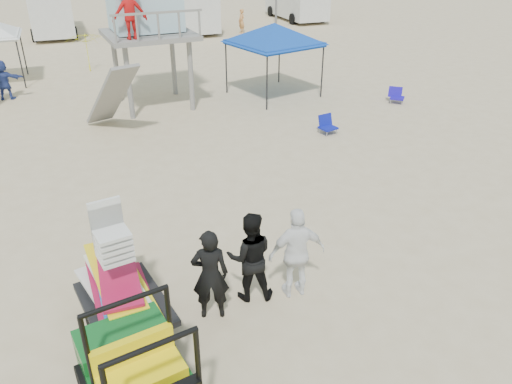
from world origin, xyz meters
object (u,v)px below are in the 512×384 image
object	(u,v)px
surf_trailer	(121,284)
canopy_blue	(274,27)
lifeguard_tower	(143,4)
man_left	(210,275)

from	to	relation	value
surf_trailer	canopy_blue	size ratio (longest dim) A/B	0.69
surf_trailer	lifeguard_tower	distance (m)	13.26
surf_trailer	man_left	distance (m)	1.54
man_left	canopy_blue	distance (m)	14.10
man_left	canopy_blue	xyz separation A→B (m)	(6.50, 12.36, 1.92)
surf_trailer	man_left	bearing A→B (deg)	-11.20
canopy_blue	man_left	bearing A→B (deg)	-117.73
surf_trailer	canopy_blue	world-z (taller)	canopy_blue
surf_trailer	man_left	xyz separation A→B (m)	(1.51, -0.30, 0.00)
surf_trailer	canopy_blue	distance (m)	14.61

